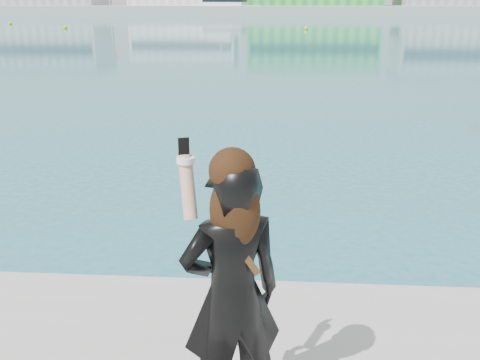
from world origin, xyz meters
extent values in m
cube|color=#9E9E99|center=(0.00, 130.00, 1.00)|extent=(320.00, 40.00, 2.00)
cube|color=white|center=(-10.74, 116.47, 1.04)|extent=(16.24, 8.26, 2.09)
cube|color=white|center=(-11.58, 116.69, 3.04)|extent=(9.34, 5.78, 1.91)
cube|color=black|center=(-11.58, 116.69, 3.04)|extent=(9.53, 5.91, 0.52)
sphere|color=yellow|center=(3.12, 60.03, 0.00)|extent=(0.50, 0.50, 0.50)
sphere|color=yellow|center=(-36.70, 70.38, 0.00)|extent=(0.50, 0.50, 0.50)
sphere|color=yellow|center=(-25.12, 60.42, 0.00)|extent=(0.50, 0.50, 0.50)
imported|color=black|center=(-0.33, -0.68, 1.63)|extent=(0.71, 0.59, 1.66)
sphere|color=black|center=(-0.33, -0.70, 2.41)|extent=(0.25, 0.25, 0.25)
ellipsoid|color=black|center=(-0.31, -0.74, 2.20)|extent=(0.28, 0.14, 0.44)
cylinder|color=tan|center=(-0.57, -0.66, 2.30)|extent=(0.14, 0.21, 0.36)
cylinder|color=white|center=(-0.59, -0.62, 2.44)|extent=(0.10, 0.10, 0.03)
cube|color=black|center=(-0.60, -0.59, 2.50)|extent=(0.06, 0.03, 0.12)
cube|color=#4C2D14|center=(-0.27, -0.75, 1.96)|extent=(0.22, 0.10, 0.34)
camera|label=1|loc=(-0.10, -3.40, 3.27)|focal=40.00mm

